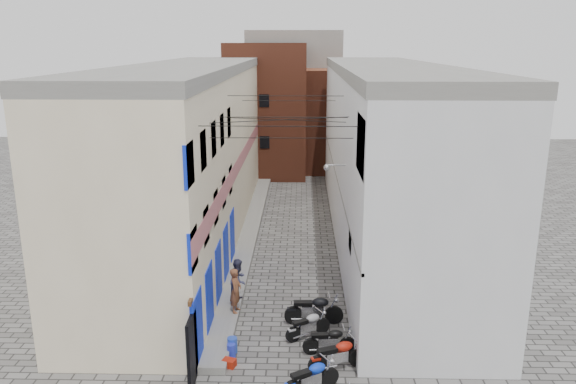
# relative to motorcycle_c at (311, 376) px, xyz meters

# --- Properties ---
(ground) EXTENTS (90.00, 90.00, 0.00)m
(ground) POSITION_rel_motorcycle_c_xyz_m (-1.04, 0.81, -0.55)
(ground) COLOR #524F4D
(ground) RESTS_ON ground
(plinth) EXTENTS (0.90, 26.00, 0.25)m
(plinth) POSITION_rel_motorcycle_c_xyz_m (-3.09, 13.81, -0.43)
(plinth) COLOR slate
(plinth) RESTS_ON ground
(building_left) EXTENTS (5.10, 27.00, 9.00)m
(building_left) POSITION_rel_motorcycle_c_xyz_m (-6.02, 13.76, 3.95)
(building_left) COLOR beige
(building_left) RESTS_ON ground
(building_right) EXTENTS (5.94, 26.00, 9.00)m
(building_right) POSITION_rel_motorcycle_c_xyz_m (3.95, 13.80, 3.95)
(building_right) COLOR silver
(building_right) RESTS_ON ground
(building_far_brick_left) EXTENTS (6.00, 6.00, 10.00)m
(building_far_brick_left) POSITION_rel_motorcycle_c_xyz_m (-3.04, 28.81, 4.45)
(building_far_brick_left) COLOR brown
(building_far_brick_left) RESTS_ON ground
(building_far_brick_right) EXTENTS (5.00, 6.00, 8.00)m
(building_far_brick_right) POSITION_rel_motorcycle_c_xyz_m (1.96, 30.81, 3.45)
(building_far_brick_right) COLOR brown
(building_far_brick_right) RESTS_ON ground
(building_far_concrete) EXTENTS (8.00, 5.00, 11.00)m
(building_far_concrete) POSITION_rel_motorcycle_c_xyz_m (-1.04, 34.81, 4.95)
(building_far_concrete) COLOR slate
(building_far_concrete) RESTS_ON ground
(far_shopfront) EXTENTS (2.00, 0.30, 2.40)m
(far_shopfront) POSITION_rel_motorcycle_c_xyz_m (-1.04, 26.01, 0.65)
(far_shopfront) COLOR black
(far_shopfront) RESTS_ON ground
(overhead_wires) EXTENTS (5.80, 13.02, 1.32)m
(overhead_wires) POSITION_rel_motorcycle_c_xyz_m (-1.04, 8.45, 6.57)
(overhead_wires) COLOR black
(overhead_wires) RESTS_ON ground
(motorcycle_c) EXTENTS (1.94, 1.50, 1.10)m
(motorcycle_c) POSITION_rel_motorcycle_c_xyz_m (0.00, 0.00, 0.00)
(motorcycle_c) COLOR #0C2FBF
(motorcycle_c) RESTS_ON ground
(motorcycle_d) EXTENTS (2.07, 1.28, 1.15)m
(motorcycle_d) POSITION_rel_motorcycle_c_xyz_m (0.86, 1.22, 0.02)
(motorcycle_d) COLOR #9F190B
(motorcycle_d) RESTS_ON ground
(motorcycle_e) EXTENTS (1.84, 0.73, 1.04)m
(motorcycle_e) POSITION_rel_motorcycle_c_xyz_m (0.64, 2.18, -0.03)
(motorcycle_e) COLOR black
(motorcycle_e) RESTS_ON ground
(motorcycle_f) EXTENTS (1.80, 1.41, 1.03)m
(motorcycle_f) POSITION_rel_motorcycle_c_xyz_m (-0.06, 3.21, -0.04)
(motorcycle_f) COLOR #9A999D
(motorcycle_f) RESTS_ON ground
(motorcycle_g) EXTENTS (2.19, 0.77, 1.26)m
(motorcycle_g) POSITION_rel_motorcycle_c_xyz_m (0.16, 4.21, 0.08)
(motorcycle_g) COLOR black
(motorcycle_g) RESTS_ON ground
(person_a) EXTENTS (0.49, 0.67, 1.71)m
(person_a) POSITION_rel_motorcycle_c_xyz_m (-2.74, 4.63, 0.55)
(person_a) COLOR brown
(person_a) RESTS_ON plinth
(person_b) EXTENTS (0.87, 0.99, 1.70)m
(person_b) POSITION_rel_motorcycle_c_xyz_m (-2.74, 5.60, 0.55)
(person_b) COLOR #363651
(person_b) RESTS_ON plinth
(water_jug_near) EXTENTS (0.30, 0.30, 0.45)m
(water_jug_near) POSITION_rel_motorcycle_c_xyz_m (-2.59, 1.91, -0.33)
(water_jug_near) COLOR #2634BE
(water_jug_near) RESTS_ON ground
(water_jug_far) EXTENTS (0.44, 0.44, 0.52)m
(water_jug_far) POSITION_rel_motorcycle_c_xyz_m (-2.59, 2.18, -0.29)
(water_jug_far) COLOR #2242AD
(water_jug_far) RESTS_ON ground
(red_crate) EXTENTS (0.48, 0.42, 0.25)m
(red_crate) POSITION_rel_motorcycle_c_xyz_m (-2.59, 1.31, -0.42)
(red_crate) COLOR #A01D0B
(red_crate) RESTS_ON ground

